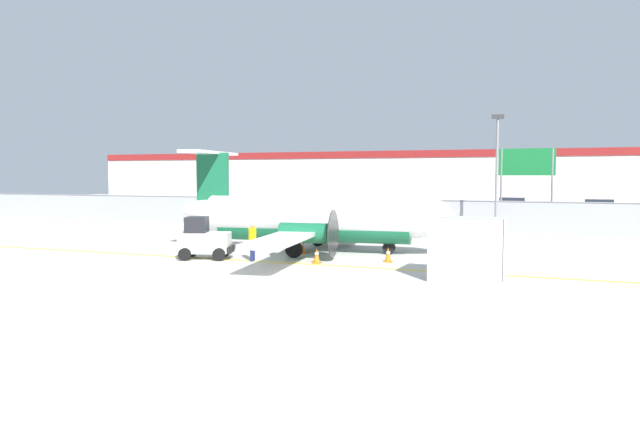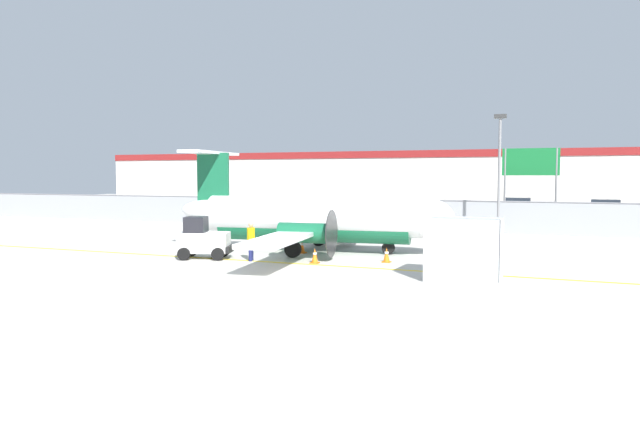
# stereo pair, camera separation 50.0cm
# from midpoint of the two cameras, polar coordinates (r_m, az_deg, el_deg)

# --- Properties ---
(ground_plane) EXTENTS (140.00, 140.00, 0.01)m
(ground_plane) POSITION_cam_midpoint_polar(r_m,az_deg,el_deg) (24.06, -2.49, -5.05)
(ground_plane) COLOR #BCB7AD
(perimeter_fence) EXTENTS (98.00, 0.10, 2.10)m
(perimeter_fence) POSITION_cam_midpoint_polar(r_m,az_deg,el_deg) (39.12, 6.48, 0.02)
(perimeter_fence) COLOR gray
(perimeter_fence) RESTS_ON ground
(parking_lot_strip) EXTENTS (98.00, 17.00, 0.12)m
(parking_lot_strip) POSITION_cam_midpoint_polar(r_m,az_deg,el_deg) (50.43, 9.52, -0.36)
(parking_lot_strip) COLOR #38383A
(parking_lot_strip) RESTS_ON ground
(background_building) EXTENTS (91.00, 8.10, 6.50)m
(background_building) POSITION_cam_midpoint_polar(r_m,az_deg,el_deg) (68.56, 12.36, 3.39)
(background_building) COLOR beige
(background_building) RESTS_ON ground
(commuter_airplane) EXTENTS (13.83, 16.08, 4.92)m
(commuter_airplane) POSITION_cam_midpoint_polar(r_m,az_deg,el_deg) (27.62, -0.74, -0.55)
(commuter_airplane) COLOR white
(commuter_airplane) RESTS_ON ground
(baggage_tug) EXTENTS (2.56, 1.96, 1.88)m
(baggage_tug) POSITION_cam_midpoint_polar(r_m,az_deg,el_deg) (25.95, -12.10, -2.58)
(baggage_tug) COLOR silver
(baggage_tug) RESTS_ON ground
(ground_crew_worker) EXTENTS (0.41, 0.55, 1.70)m
(ground_crew_worker) POSITION_cam_midpoint_polar(r_m,az_deg,el_deg) (24.91, -7.35, -2.57)
(ground_crew_worker) COLOR #191E4C
(ground_crew_worker) RESTS_ON ground
(cargo_container) EXTENTS (2.56, 2.20, 2.20)m
(cargo_container) POSITION_cam_midpoint_polar(r_m,az_deg,el_deg) (20.90, 13.88, -3.48)
(cargo_container) COLOR silver
(cargo_container) RESTS_ON ground
(traffic_cone_near_left) EXTENTS (0.36, 0.36, 0.64)m
(traffic_cone_near_left) POSITION_cam_midpoint_polar(r_m,az_deg,el_deg) (24.15, -0.93, -4.27)
(traffic_cone_near_left) COLOR orange
(traffic_cone_near_left) RESTS_ON ground
(traffic_cone_near_right) EXTENTS (0.36, 0.36, 0.64)m
(traffic_cone_near_right) POSITION_cam_midpoint_polar(r_m,az_deg,el_deg) (24.60, 6.25, -4.14)
(traffic_cone_near_right) COLOR orange
(traffic_cone_near_right) RESTS_ON ground
(traffic_cone_far_left) EXTENTS (0.36, 0.36, 0.64)m
(traffic_cone_far_left) POSITION_cam_midpoint_polar(r_m,az_deg,el_deg) (27.29, -2.27, -3.33)
(traffic_cone_far_left) COLOR orange
(traffic_cone_far_left) RESTS_ON ground
(traffic_cone_far_right) EXTENTS (0.36, 0.36, 0.64)m
(traffic_cone_far_right) POSITION_cam_midpoint_polar(r_m,az_deg,el_deg) (31.89, -11.71, -2.36)
(traffic_cone_far_right) COLOR orange
(traffic_cone_far_right) RESTS_ON ground
(parked_car_0) EXTENTS (4.22, 2.04, 1.58)m
(parked_car_0) POSITION_cam_midpoint_polar(r_m,az_deg,el_deg) (55.61, -5.66, 0.93)
(parked_car_0) COLOR black
(parked_car_0) RESTS_ON parking_lot_strip
(parked_car_1) EXTENTS (4.37, 2.38, 1.58)m
(parked_car_1) POSITION_cam_midpoint_polar(r_m,az_deg,el_deg) (54.48, -2.09, 0.88)
(parked_car_1) COLOR red
(parked_car_1) RESTS_ON parking_lot_strip
(parked_car_2) EXTENTS (4.30, 2.22, 1.58)m
(parked_car_2) POSITION_cam_midpoint_polar(r_m,az_deg,el_deg) (53.45, 2.96, 0.82)
(parked_car_2) COLOR red
(parked_car_2) RESTS_ON parking_lot_strip
(parked_car_3) EXTENTS (4.34, 2.30, 1.58)m
(parked_car_3) POSITION_cam_midpoint_polar(r_m,az_deg,el_deg) (50.21, 6.32, 0.61)
(parked_car_3) COLOR red
(parked_car_3) RESTS_ON parking_lot_strip
(parked_car_4) EXTENTS (4.30, 2.21, 1.58)m
(parked_car_4) POSITION_cam_midpoint_polar(r_m,az_deg,el_deg) (47.90, 12.82, 0.38)
(parked_car_4) COLOR black
(parked_car_4) RESTS_ON parking_lot_strip
(parked_car_5) EXTENTS (4.27, 2.16, 1.58)m
(parked_car_5) POSITION_cam_midpoint_polar(r_m,az_deg,el_deg) (54.74, 18.31, 0.71)
(parked_car_5) COLOR #19662D
(parked_car_5) RESTS_ON parking_lot_strip
(parked_car_6) EXTENTS (4.25, 2.11, 1.58)m
(parked_car_6) POSITION_cam_midpoint_polar(r_m,az_deg,el_deg) (46.88, 22.24, 0.11)
(parked_car_6) COLOR gray
(parked_car_6) RESTS_ON parking_lot_strip
(parked_car_7) EXTENTS (4.30, 2.21, 1.58)m
(parked_car_7) POSITION_cam_midpoint_polar(r_m,az_deg,el_deg) (53.56, 25.98, 0.44)
(parked_car_7) COLOR slate
(parked_car_7) RESTS_ON parking_lot_strip
(apron_light_pole) EXTENTS (0.70, 0.30, 7.27)m
(apron_light_pole) POSITION_cam_midpoint_polar(r_m,az_deg,el_deg) (35.18, 16.88, 4.63)
(apron_light_pole) COLOR slate
(apron_light_pole) RESTS_ON ground
(highway_sign) EXTENTS (3.60, 0.14, 5.50)m
(highway_sign) POSITION_cam_midpoint_polar(r_m,az_deg,el_deg) (40.36, 19.63, 4.23)
(highway_sign) COLOR slate
(highway_sign) RESTS_ON ground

